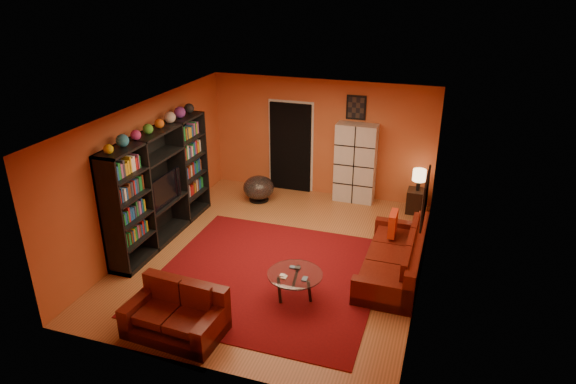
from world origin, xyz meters
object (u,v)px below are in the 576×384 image
(bowl_chair, at_px, (259,188))
(table_lamp, at_px, (419,176))
(coffee_table, at_px, (295,276))
(side_table, at_px, (416,201))
(tv, at_px, (160,190))
(loveseat, at_px, (178,313))
(storage_cabinet, at_px, (355,163))
(entertainment_unit, at_px, (160,186))
(sofa, at_px, (398,259))

(bowl_chair, height_order, table_lamp, table_lamp)
(coffee_table, height_order, side_table, side_table)
(tv, bearing_deg, coffee_table, -109.97)
(loveseat, xyz_separation_m, storage_cabinet, (1.44, 5.22, 0.58))
(entertainment_unit, xyz_separation_m, storage_cabinet, (3.11, 2.80, -0.18))
(table_lamp, bearing_deg, bowl_chair, -171.79)
(sofa, relative_size, storage_cabinet, 1.32)
(side_table, bearing_deg, loveseat, -119.29)
(bowl_chair, bearing_deg, coffee_table, -60.16)
(sofa, xyz_separation_m, storage_cabinet, (-1.31, 2.75, 0.59))
(sofa, height_order, storage_cabinet, storage_cabinet)
(storage_cabinet, xyz_separation_m, bowl_chair, (-2.00, -0.68, -0.57))
(side_table, xyz_separation_m, table_lamp, (-0.00, 0.00, 0.57))
(tv, height_order, sofa, tv)
(loveseat, xyz_separation_m, bowl_chair, (-0.55, 4.54, 0.01))
(coffee_table, xyz_separation_m, side_table, (1.49, 3.76, -0.14))
(coffee_table, bearing_deg, sofa, 40.24)
(bowl_chair, bearing_deg, side_table, 8.21)
(entertainment_unit, xyz_separation_m, tv, (0.05, -0.09, -0.04))
(coffee_table, relative_size, table_lamp, 1.88)
(entertainment_unit, bearing_deg, side_table, 30.13)
(tv, height_order, table_lamp, tv)
(loveseat, distance_m, side_table, 5.76)
(storage_cabinet, bearing_deg, table_lamp, -7.81)
(sofa, xyz_separation_m, side_table, (0.07, 2.56, -0.03))
(entertainment_unit, distance_m, coffee_table, 3.27)
(storage_cabinet, bearing_deg, sofa, -64.24)
(entertainment_unit, distance_m, table_lamp, 5.19)
(storage_cabinet, xyz_separation_m, side_table, (1.38, -0.20, -0.62))
(side_table, distance_m, table_lamp, 0.57)
(bowl_chair, bearing_deg, table_lamp, 8.21)
(entertainment_unit, height_order, table_lamp, entertainment_unit)
(sofa, relative_size, table_lamp, 5.05)
(sofa, height_order, table_lamp, table_lamp)
(sofa, bearing_deg, loveseat, -137.63)
(loveseat, bearing_deg, sofa, -44.38)
(coffee_table, distance_m, side_table, 4.05)
(loveseat, bearing_deg, side_table, -25.58)
(storage_cabinet, bearing_deg, loveseat, -105.08)
(sofa, relative_size, bowl_chair, 3.36)
(coffee_table, relative_size, storage_cabinet, 0.49)
(loveseat, relative_size, bowl_chair, 2.03)
(coffee_table, xyz_separation_m, table_lamp, (1.49, 3.76, 0.43))
(bowl_chair, bearing_deg, sofa, -32.07)
(entertainment_unit, distance_m, tv, 0.11)
(table_lamp, bearing_deg, storage_cabinet, 171.85)
(coffee_table, height_order, bowl_chair, bowl_chair)
(entertainment_unit, bearing_deg, table_lamp, 30.13)
(storage_cabinet, relative_size, bowl_chair, 2.54)
(storage_cabinet, distance_m, side_table, 1.52)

